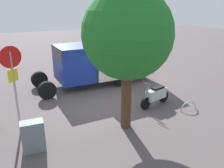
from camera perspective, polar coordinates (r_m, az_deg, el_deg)
The scene contains 7 objects.
ground_plane at distance 10.78m, azimuth -1.32°, elevation -5.91°, with size 60.00×60.00×0.00m, color #52494A.
box_truck_near at distance 13.70m, azimuth -1.74°, elevation 6.60°, with size 7.00×2.61×2.81m.
motorcycle at distance 11.08m, azimuth 10.52°, elevation -2.59°, with size 1.77×0.74×1.20m.
stop_sign at distance 8.81m, azimuth -22.70°, elevation 1.62°, with size 0.71×0.33×3.22m.
street_tree at distance 8.24m, azimuth 3.78°, elevation 11.71°, with size 3.17×3.17×5.13m.
utility_cabinet at distance 8.16m, azimuth -18.47°, elevation -11.87°, with size 0.72×0.42×1.04m, color slate.
bike_rack_hoop at distance 11.17m, azimuth 17.83°, elevation -5.97°, with size 0.85×0.85×0.05m, color #B7B7BC.
Camera 1 is at (3.65, 9.02, 4.64)m, focal length 37.98 mm.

